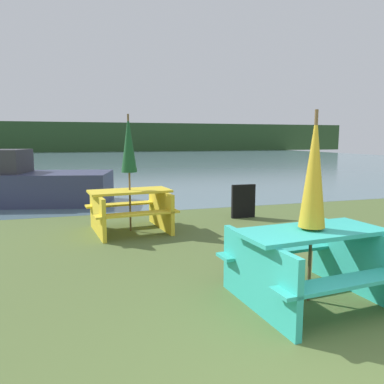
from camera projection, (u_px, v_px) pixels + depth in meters
The scene contains 8 objects.
water at pixel (98, 159), 32.79m from camera, with size 60.00×50.00×0.00m.
far_treeline at pixel (90, 137), 51.45m from camera, with size 80.00×1.60×4.00m.
picnic_table_teal at pixel (310, 259), 4.04m from camera, with size 1.70×1.51×0.80m.
picnic_table_yellow at pixel (130, 207), 7.14m from camera, with size 1.66×1.54×0.80m.
umbrella_darkgreen at pixel (129, 144), 6.97m from camera, with size 0.30×0.30×2.21m.
umbrella_gold at pixel (314, 170), 3.90m from camera, with size 0.28×0.28×2.06m.
boat at pixel (14, 183), 10.15m from camera, with size 5.08×2.84×1.48m.
signboard at pixel (243, 201), 8.37m from camera, with size 0.55×0.08×0.75m.
Camera 1 is at (-1.64, -1.59, 1.76)m, focal length 35.00 mm.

